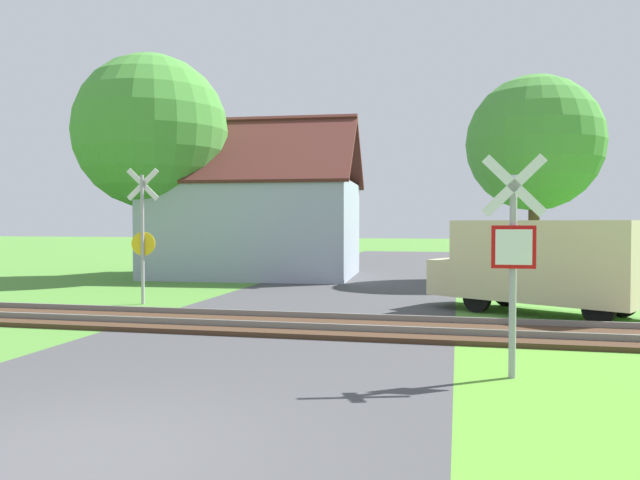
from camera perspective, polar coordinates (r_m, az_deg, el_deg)
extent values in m
plane|color=#4C8433|center=(6.56, -21.84, -18.03)|extent=(160.00, 160.00, 0.00)
cube|color=#424244|center=(8.21, -13.70, -13.90)|extent=(6.91, 80.00, 0.01)
cube|color=#422D1E|center=(13.20, -3.09, -7.72)|extent=(60.00, 2.60, 0.10)
cube|color=slate|center=(13.86, -2.29, -6.81)|extent=(60.00, 0.08, 0.12)
cube|color=slate|center=(12.50, -3.98, -7.74)|extent=(60.00, 0.08, 0.12)
cylinder|color=#9E9EA5|center=(9.15, 17.22, -3.25)|extent=(0.10, 0.10, 2.85)
cube|color=red|center=(9.06, 17.28, -0.62)|extent=(0.60, 0.04, 0.60)
cube|color=white|center=(9.04, 17.29, -0.62)|extent=(0.49, 0.02, 0.49)
cube|color=white|center=(9.07, 17.33, 4.77)|extent=(0.88, 0.04, 0.88)
cube|color=white|center=(9.07, 17.33, 4.77)|extent=(0.88, 0.04, 0.88)
cylinder|color=#9E9EA5|center=(17.32, -15.92, 0.03)|extent=(0.09, 0.09, 3.46)
cube|color=white|center=(17.40, -15.89, 4.91)|extent=(0.87, 0.18, 0.88)
cube|color=white|center=(17.40, -15.89, 4.91)|extent=(0.87, 0.18, 0.88)
cylinder|color=yellow|center=(17.38, -15.85, -0.33)|extent=(0.64, 0.14, 0.64)
cube|color=#99A3B7|center=(25.46, -5.93, 0.95)|extent=(8.24, 6.03, 3.79)
cube|color=#562823|center=(24.28, -6.82, 8.34)|extent=(8.49, 3.65, 2.86)
cube|color=#562823|center=(26.96, -5.17, 7.67)|extent=(8.49, 3.65, 2.86)
cube|color=brown|center=(25.18, -1.10, 8.80)|extent=(0.53, 0.53, 1.10)
cylinder|color=#513823|center=(25.27, -15.12, 0.55)|extent=(0.33, 0.33, 3.49)
sphere|color=#478E38|center=(25.51, -15.19, 9.53)|extent=(5.96, 5.96, 5.96)
cylinder|color=#513823|center=(24.39, 18.95, 0.20)|extent=(0.40, 0.40, 3.25)
sphere|color=#478E38|center=(24.56, 19.03, 8.37)|extent=(4.98, 4.98, 4.98)
cube|color=beige|center=(15.72, 20.13, -1.77)|extent=(4.59, 3.75, 1.90)
cube|color=beige|center=(16.84, 12.38, -3.19)|extent=(1.51, 1.91, 0.90)
cube|color=#19232D|center=(16.61, 13.50, -0.39)|extent=(0.84, 1.42, 0.85)
cube|color=navy|center=(16.63, 21.38, -2.75)|extent=(3.28, 1.90, 0.16)
cylinder|color=black|center=(17.09, 16.67, -4.67)|extent=(0.68, 0.50, 0.68)
cylinder|color=black|center=(15.71, 14.16, -5.20)|extent=(0.68, 0.50, 0.68)
cylinder|color=black|center=(16.06, 25.91, -5.17)|extent=(0.68, 0.50, 0.68)
cylinder|color=black|center=(14.58, 24.13, -5.82)|extent=(0.68, 0.50, 0.68)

